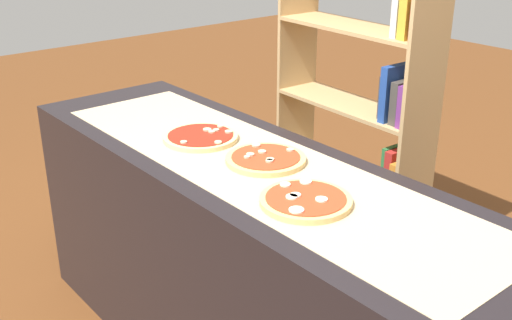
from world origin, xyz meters
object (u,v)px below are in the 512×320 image
pizza_mushroom_1 (266,159)px  pizza_mozzarella_2 (306,200)px  pizza_mushroom_0 (201,137)px  bookshelf (369,123)px

pizza_mushroom_1 → pizza_mozzarella_2: 0.34m
pizza_mushroom_1 → pizza_mushroom_0: bearing=-171.2°
pizza_mushroom_0 → pizza_mushroom_1: same height
pizza_mushroom_1 → bookshelf: bearing=109.7°
pizza_mushroom_1 → pizza_mozzarella_2: same height
bookshelf → pizza_mozzarella_2: bearing=-58.3°
pizza_mushroom_1 → bookshelf: bookshelf is taller
pizza_mozzarella_2 → pizza_mushroom_1: bearing=160.0°
pizza_mozzarella_2 → bookshelf: (-0.66, 1.07, -0.18)m
pizza_mushroom_1 → pizza_mozzarella_2: (0.32, -0.12, 0.00)m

